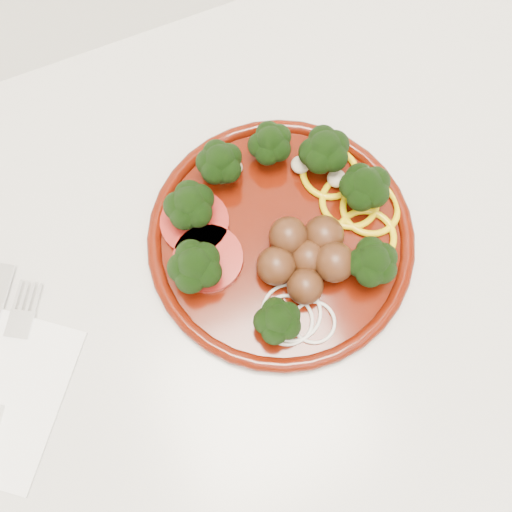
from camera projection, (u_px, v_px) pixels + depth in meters
name	position (u px, v px, depth m)	size (l,w,h in m)	color
counter	(350.00, 305.00, 0.99)	(2.40, 0.60, 0.90)	beige
plate	(282.00, 231.00, 0.53)	(0.26, 0.26, 0.06)	#420C03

